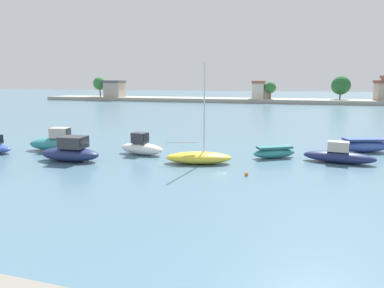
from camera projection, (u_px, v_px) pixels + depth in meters
The scene contains 9 objects.
moored_boat_1 at pixel (57, 143), 27.64m from camera, with size 4.89×2.76×1.93m.
moored_boat_2 at pixel (71, 152), 23.89m from camera, with size 4.66×2.08×1.84m.
moored_boat_3 at pixel (141, 147), 26.08m from camera, with size 3.90×1.80×1.76m.
moored_boat_4 at pixel (199, 157), 23.22m from camera, with size 4.93×2.72×7.02m.
moored_boat_5 at pixel (274, 152), 24.92m from camera, with size 3.43×2.51×0.90m.
moored_boat_6 at pixel (339, 156), 23.40m from camera, with size 4.97×1.98×1.55m.
moored_boat_7 at pixel (364, 145), 27.06m from camera, with size 4.44×2.62×1.13m.
mooring_buoy_4 at pixel (246, 174), 20.23m from camera, with size 0.24×0.24×0.24m, color orange.
distant_shoreline at pixel (254, 96), 91.94m from camera, with size 116.15×11.22×7.29m.
Camera 1 is at (15.90, -9.36, 5.73)m, focal length 30.56 mm.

